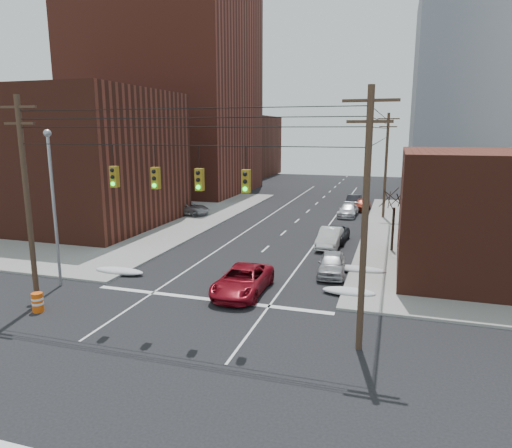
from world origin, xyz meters
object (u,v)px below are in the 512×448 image
Objects in this scene: construction_barrel at (38,302)px; lot_car_c at (104,210)px; parked_car_e at (362,204)px; lot_car_a at (128,220)px; parked_car_d at (348,210)px; red_pickup at (243,280)px; parked_car_a at (332,264)px; lot_car_d at (128,206)px; lot_car_b at (186,208)px; parked_car_b at (330,238)px; parked_car_f at (354,201)px; parked_car_c at (334,234)px.

lot_car_c is at bearing 117.90° from construction_barrel.
parked_car_e is 1.05× the size of lot_car_a.
lot_car_c is at bearing -157.69° from parked_car_d.
red_pickup is at bearing -95.00° from parked_car_d.
parked_car_a is 28.44m from lot_car_c.
lot_car_d is at bearing 54.43° from lot_car_a.
parked_car_d is 34.18m from construction_barrel.
parked_car_a is at bearing -134.89° from lot_car_b.
parked_car_b reaches higher than parked_car_f.
lot_car_d reaches higher than parked_car_e.
parked_car_d is (-0.06, 12.03, 0.04)m from parked_car_c.
lot_car_c is at bearing 77.77° from lot_car_a.
parked_car_a is 1.07× the size of lot_car_d.
lot_car_c reaches higher than parked_car_a.
parked_car_b is 25.14m from lot_car_c.
lot_car_a is 20.41m from construction_barrel.
red_pickup is 30.68m from parked_car_e.
construction_barrel is at bearing -161.91° from lot_car_c.
lot_car_b is 8.61m from lot_car_c.
lot_car_a is at bearing -168.36° from lot_car_d.
parked_car_e is at bearing 77.33° from parked_car_d.
parked_car_b reaches higher than parked_car_a.
lot_car_d reaches higher than parked_car_c.
parked_car_e is 1.03× the size of lot_car_d.
lot_car_c reaches higher than parked_car_c.
construction_barrel is at bearing -173.95° from lot_car_b.
parked_car_b reaches higher than red_pickup.
parked_car_e is (1.15, 4.32, 0.02)m from parked_car_d.
lot_car_a is (-19.51, -12.57, 0.12)m from parked_car_d.
parked_car_f is at bearing -23.47° from lot_car_a.
red_pickup reaches higher than parked_car_f.
parked_car_d is at bearing -100.48° from parked_car_e.
parked_car_b is 19.32m from lot_car_b.
parked_car_d is at bearing 93.12° from parked_car_c.
parked_car_d is at bearing 91.17° from parked_car_b.
lot_car_d is at bearing 113.39° from construction_barrel.
lot_car_d is (0.58, 3.75, -0.07)m from lot_car_c.
parked_car_f reaches higher than parked_car_a.
lot_car_b is at bearing -148.67° from parked_car_e.
lot_car_b reaches higher than parked_car_b.
parked_car_c is at bearing -106.77° from lot_car_c.
parked_car_b is 1.16× the size of lot_car_d.
parked_car_e is at bearing -28.22° from lot_car_a.
parked_car_c is 25.05m from lot_car_d.
construction_barrel is at bearing -176.90° from lot_car_d.
parked_car_e is at bearing 69.15° from construction_barrel.
parked_car_c is 1.15× the size of lot_car_d.
parked_car_d is 26.24m from lot_car_c.
lot_car_b is at bearing -71.50° from lot_car_c.
lot_car_a is at bearing 177.06° from parked_car_b.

